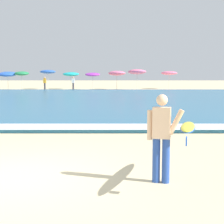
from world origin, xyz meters
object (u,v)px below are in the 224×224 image
(beachgoer_near_row_left, at_px, (47,83))
(beach_umbrella_2, at_px, (50,72))
(beach_umbrella_3, at_px, (73,74))
(beach_umbrella_7, at_px, (171,73))
(beach_umbrella_0, at_px, (10,74))
(beach_umbrella_1, at_px, (24,73))
(beachgoer_near_row_mid, at_px, (75,83))
(beach_umbrella_4, at_px, (94,74))
(beach_umbrella_6, at_px, (139,72))
(beach_umbrella_5, at_px, (119,73))
(surfer_with_board, at_px, (174,131))

(beachgoer_near_row_left, bearing_deg, beach_umbrella_2, 91.70)
(beach_umbrella_3, bearing_deg, beach_umbrella_7, 3.71)
(beach_umbrella_0, bearing_deg, beach_umbrella_1, -18.68)
(beach_umbrella_0, height_order, beach_umbrella_3, beach_umbrella_0)
(beach_umbrella_1, bearing_deg, beach_umbrella_7, 8.08)
(beachgoer_near_row_mid, bearing_deg, beach_umbrella_4, 20.42)
(beach_umbrella_0, height_order, beach_umbrella_4, beach_umbrella_0)
(beach_umbrella_6, height_order, beachgoer_near_row_left, beach_umbrella_6)
(beach_umbrella_3, bearing_deg, beach_umbrella_2, -179.15)
(beach_umbrella_4, height_order, beachgoer_near_row_left, beach_umbrella_4)
(beach_umbrella_2, xyz_separation_m, beach_umbrella_7, (15.14, 0.84, -0.15))
(beach_umbrella_6, bearing_deg, beachgoer_near_row_left, -176.26)
(beach_umbrella_6, height_order, beach_umbrella_7, beach_umbrella_6)
(beach_umbrella_7, distance_m, beachgoer_near_row_mid, 12.23)
(beach_umbrella_1, xyz_separation_m, beach_umbrella_7, (17.93, 2.55, 0.04))
(beach_umbrella_4, height_order, beachgoer_near_row_mid, beach_umbrella_4)
(beach_umbrella_5, bearing_deg, beach_umbrella_0, -178.07)
(surfer_with_board, bearing_deg, beachgoer_near_row_left, 104.75)
(surfer_with_board, xyz_separation_m, beach_umbrella_1, (-11.89, 35.04, 0.93))
(beach_umbrella_3, xyz_separation_m, beach_umbrella_7, (12.29, 0.80, 0.13))
(beachgoer_near_row_mid, bearing_deg, beach_umbrella_5, 18.08)
(beach_umbrella_3, distance_m, beachgoer_near_row_mid, 2.62)
(beach_umbrella_7, xyz_separation_m, beachgoer_near_row_left, (-15.07, -3.31, -1.15))
(beach_umbrella_0, relative_size, beach_umbrella_4, 1.10)
(beach_umbrella_0, bearing_deg, beach_umbrella_2, 13.15)
(beach_umbrella_5, bearing_deg, beachgoer_near_row_left, -167.79)
(beach_umbrella_6, bearing_deg, beachgoer_near_row_mid, -175.76)
(surfer_with_board, relative_size, beach_umbrella_3, 1.06)
(beach_umbrella_6, distance_m, beachgoer_near_row_mid, 7.66)
(beach_umbrella_6, bearing_deg, beach_umbrella_3, 167.38)
(beach_umbrella_3, relative_size, beachgoer_near_row_left, 1.36)
(beach_umbrella_0, distance_m, beach_umbrella_3, 7.57)
(beach_umbrella_7, height_order, beachgoer_near_row_mid, beach_umbrella_7)
(beachgoer_near_row_mid, bearing_deg, beachgoer_near_row_left, -177.39)
(beach_umbrella_2, bearing_deg, beachgoer_near_row_mid, -34.40)
(beach_umbrella_2, distance_m, beach_umbrella_7, 15.17)
(beach_umbrella_0, distance_m, beach_umbrella_6, 15.56)
(beachgoer_near_row_left, bearing_deg, beach_umbrella_3, 42.08)
(beach_umbrella_0, height_order, beach_umbrella_2, beach_umbrella_2)
(beach_umbrella_4, distance_m, beachgoer_near_row_mid, 2.57)
(beach_umbrella_2, height_order, beach_umbrella_3, beach_umbrella_2)
(beach_umbrella_7, bearing_deg, surfer_with_board, -99.14)
(surfer_with_board, relative_size, beach_umbrella_2, 0.95)
(surfer_with_board, distance_m, beach_umbrella_0, 38.22)
(beach_umbrella_0, xyz_separation_m, beach_umbrella_2, (4.63, 1.08, 0.28))
(beach_umbrella_1, relative_size, beach_umbrella_6, 0.89)
(beach_umbrella_7, bearing_deg, beach_umbrella_0, -174.45)
(beach_umbrella_3, height_order, beach_umbrella_4, beach_umbrella_3)
(beachgoer_near_row_left, bearing_deg, beach_umbrella_4, 10.03)
(beach_umbrella_1, distance_m, beachgoer_near_row_mid, 6.30)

